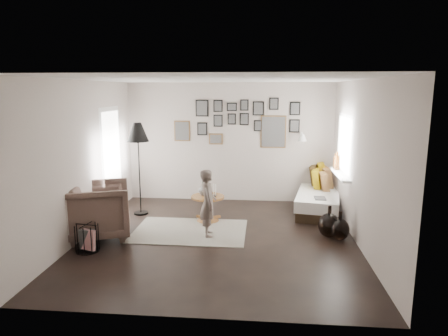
# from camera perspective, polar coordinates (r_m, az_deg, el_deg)

# --- Properties ---
(ground) EXTENTS (4.80, 4.80, 0.00)m
(ground) POSITION_cam_1_polar(r_m,az_deg,el_deg) (6.78, -0.81, -9.97)
(ground) COLOR black
(ground) RESTS_ON ground
(wall_back) EXTENTS (4.50, 0.00, 4.50)m
(wall_back) POSITION_cam_1_polar(r_m,az_deg,el_deg) (8.79, 0.79, 3.64)
(wall_back) COLOR #B0A39A
(wall_back) RESTS_ON ground
(wall_front) EXTENTS (4.50, 0.00, 4.50)m
(wall_front) POSITION_cam_1_polar(r_m,az_deg,el_deg) (4.11, -4.36, -4.95)
(wall_front) COLOR #B0A39A
(wall_front) RESTS_ON ground
(wall_left) EXTENTS (0.00, 4.80, 4.80)m
(wall_left) POSITION_cam_1_polar(r_m,az_deg,el_deg) (7.03, -19.42, 1.15)
(wall_left) COLOR #B0A39A
(wall_left) RESTS_ON ground
(wall_right) EXTENTS (0.00, 4.80, 4.80)m
(wall_right) POSITION_cam_1_polar(r_m,az_deg,el_deg) (6.59, 19.01, 0.55)
(wall_right) COLOR #B0A39A
(wall_right) RESTS_ON ground
(ceiling) EXTENTS (4.80, 4.80, 0.00)m
(ceiling) POSITION_cam_1_polar(r_m,az_deg,el_deg) (6.33, -0.88, 12.57)
(ceiling) COLOR white
(ceiling) RESTS_ON wall_back
(door_left) EXTENTS (0.00, 2.14, 2.14)m
(door_left) POSITION_cam_1_polar(r_m,az_deg,el_deg) (8.15, -15.75, 0.87)
(door_left) COLOR white
(door_left) RESTS_ON wall_left
(window_right) EXTENTS (0.15, 1.32, 1.30)m
(window_right) POSITION_cam_1_polar(r_m,az_deg,el_deg) (7.93, 16.06, -0.30)
(window_right) COLOR white
(window_right) RESTS_ON wall_right
(gallery_wall) EXTENTS (2.74, 0.03, 1.08)m
(gallery_wall) POSITION_cam_1_polar(r_m,az_deg,el_deg) (8.71, 2.69, 6.49)
(gallery_wall) COLOR brown
(gallery_wall) RESTS_ON wall_back
(wall_sconce) EXTENTS (0.18, 0.36, 0.16)m
(wall_sconce) POSITION_cam_1_polar(r_m,az_deg,el_deg) (8.53, 11.13, 4.31)
(wall_sconce) COLOR white
(wall_sconce) RESTS_ON wall_back
(rug) EXTENTS (1.96, 1.38, 0.01)m
(rug) POSITION_cam_1_polar(r_m,az_deg,el_deg) (7.11, -4.88, -8.94)
(rug) COLOR silver
(rug) RESTS_ON ground
(pedestal_table) EXTENTS (0.62, 0.62, 0.49)m
(pedestal_table) POSITION_cam_1_polar(r_m,az_deg,el_deg) (7.55, -2.33, -5.94)
(pedestal_table) COLOR brown
(pedestal_table) RESTS_ON ground
(vase) EXTENTS (0.18, 0.18, 0.44)m
(vase) POSITION_cam_1_polar(r_m,az_deg,el_deg) (7.48, -2.94, -2.94)
(vase) COLOR black
(vase) RESTS_ON pedestal_table
(candles) EXTENTS (0.11, 0.11, 0.23)m
(candles) POSITION_cam_1_polar(r_m,az_deg,el_deg) (7.44, -1.51, -3.20)
(candles) COLOR black
(candles) RESTS_ON pedestal_table
(daybed) EXTENTS (1.12, 1.96, 0.91)m
(daybed) POSITION_cam_1_polar(r_m,az_deg,el_deg) (8.44, 13.25, -4.00)
(daybed) COLOR black
(daybed) RESTS_ON ground
(magazine_on_daybed) EXTENTS (0.21, 0.28, 0.01)m
(magazine_on_daybed) POSITION_cam_1_polar(r_m,az_deg,el_deg) (7.79, 13.56, -4.21)
(magazine_on_daybed) COLOR black
(magazine_on_daybed) RESTS_ON daybed
(armchair) EXTENTS (1.29, 1.27, 0.93)m
(armchair) POSITION_cam_1_polar(r_m,az_deg,el_deg) (7.02, -17.47, -5.77)
(armchair) COLOR brown
(armchair) RESTS_ON ground
(armchair_cushion) EXTENTS (0.53, 0.54, 0.19)m
(armchair_cushion) POSITION_cam_1_polar(r_m,az_deg,el_deg) (7.06, -17.32, -5.52)
(armchair_cushion) COLOR beige
(armchair_cushion) RESTS_ON armchair
(floor_lamp) EXTENTS (0.42, 0.42, 1.82)m
(floor_lamp) POSITION_cam_1_polar(r_m,az_deg,el_deg) (7.90, -12.21, 4.54)
(floor_lamp) COLOR black
(floor_lamp) RESTS_ON ground
(magazine_basket) EXTENTS (0.39, 0.39, 0.42)m
(magazine_basket) POSITION_cam_1_polar(r_m,az_deg,el_deg) (6.54, -18.98, -9.45)
(magazine_basket) COLOR black
(magazine_basket) RESTS_ON ground
(demijohn_large) EXTENTS (0.36, 0.36, 0.54)m
(demijohn_large) POSITION_cam_1_polar(r_m,az_deg,el_deg) (6.98, 14.76, -7.88)
(demijohn_large) COLOR black
(demijohn_large) RESTS_ON ground
(demijohn_small) EXTENTS (0.32, 0.32, 0.49)m
(demijohn_small) POSITION_cam_1_polar(r_m,az_deg,el_deg) (6.91, 16.20, -8.38)
(demijohn_small) COLOR black
(demijohn_small) RESTS_ON ground
(child) EXTENTS (0.36, 0.47, 1.15)m
(child) POSITION_cam_1_polar(r_m,az_deg,el_deg) (6.71, -2.29, -5.02)
(child) COLOR #64564F
(child) RESTS_ON ground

